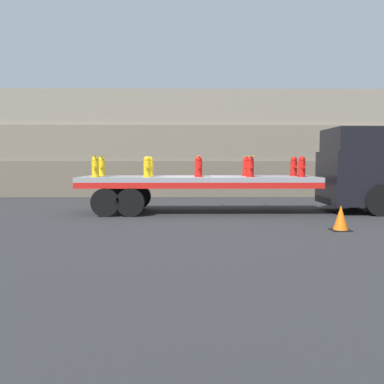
# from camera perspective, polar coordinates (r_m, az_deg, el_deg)

# --- Properties ---
(ground_plane) EXTENTS (120.00, 120.00, 0.00)m
(ground_plane) POSITION_cam_1_polar(r_m,az_deg,el_deg) (15.59, 0.85, -2.71)
(ground_plane) COLOR #2D2D30
(rock_cliff) EXTENTS (60.00, 3.30, 5.61)m
(rock_cliff) POSITION_cam_1_polar(r_m,az_deg,el_deg) (23.77, 0.33, 6.40)
(rock_cliff) COLOR #665B4C
(rock_cliff) RESTS_ON ground_plane
(truck_cab) EXTENTS (2.23, 2.62, 3.04)m
(truck_cab) POSITION_cam_1_polar(r_m,az_deg,el_deg) (16.67, 21.20, 2.70)
(truck_cab) COLOR black
(truck_cab) RESTS_ON ground_plane
(flatbed_trailer) EXTENTS (8.41, 2.65, 1.31)m
(flatbed_trailer) POSITION_cam_1_polar(r_m,az_deg,el_deg) (15.50, -1.41, 1.13)
(flatbed_trailer) COLOR gray
(flatbed_trailer) RESTS_ON ground_plane
(fire_hydrant_yellow_near_0) EXTENTS (0.30, 0.54, 0.73)m
(fire_hydrant_yellow_near_0) POSITION_cam_1_polar(r_m,az_deg,el_deg) (15.25, -12.77, 3.27)
(fire_hydrant_yellow_near_0) COLOR gold
(fire_hydrant_yellow_near_0) RESTS_ON flatbed_trailer
(fire_hydrant_yellow_far_0) EXTENTS (0.30, 0.54, 0.73)m
(fire_hydrant_yellow_far_0) POSITION_cam_1_polar(r_m,az_deg,el_deg) (16.35, -11.95, 3.33)
(fire_hydrant_yellow_far_0) COLOR gold
(fire_hydrant_yellow_far_0) RESTS_ON flatbed_trailer
(fire_hydrant_yellow_near_1) EXTENTS (0.30, 0.54, 0.73)m
(fire_hydrant_yellow_near_1) POSITION_cam_1_polar(r_m,az_deg,el_deg) (14.98, -6.01, 3.34)
(fire_hydrant_yellow_near_1) COLOR gold
(fire_hydrant_yellow_near_1) RESTS_ON flatbed_trailer
(fire_hydrant_yellow_far_1) EXTENTS (0.30, 0.54, 0.73)m
(fire_hydrant_yellow_far_1) POSITION_cam_1_polar(r_m,az_deg,el_deg) (16.10, -5.63, 3.39)
(fire_hydrant_yellow_far_1) COLOR gold
(fire_hydrant_yellow_far_1) RESTS_ON flatbed_trailer
(fire_hydrant_red_near_2) EXTENTS (0.30, 0.54, 0.73)m
(fire_hydrant_red_near_2) POSITION_cam_1_polar(r_m,az_deg,el_deg) (14.92, 0.91, 3.36)
(fire_hydrant_red_near_2) COLOR red
(fire_hydrant_red_near_2) RESTS_ON flatbed_trailer
(fire_hydrant_red_far_2) EXTENTS (0.30, 0.54, 0.73)m
(fire_hydrant_red_far_2) POSITION_cam_1_polar(r_m,az_deg,el_deg) (16.04, 0.80, 3.41)
(fire_hydrant_red_far_2) COLOR red
(fire_hydrant_red_far_2) RESTS_ON flatbed_trailer
(fire_hydrant_red_near_3) EXTENTS (0.30, 0.54, 0.73)m
(fire_hydrant_red_near_3) POSITION_cam_1_polar(r_m,az_deg,el_deg) (15.08, 7.79, 3.33)
(fire_hydrant_red_near_3) COLOR red
(fire_hydrant_red_near_3) RESTS_ON flatbed_trailer
(fire_hydrant_red_far_3) EXTENTS (0.30, 0.54, 0.73)m
(fire_hydrant_red_far_3) POSITION_cam_1_polar(r_m,az_deg,el_deg) (16.19, 7.20, 3.38)
(fire_hydrant_red_far_3) COLOR red
(fire_hydrant_red_far_3) RESTS_ON flatbed_trailer
(fire_hydrant_red_near_4) EXTENTS (0.30, 0.54, 0.73)m
(fire_hydrant_red_near_4) POSITION_cam_1_polar(r_m,az_deg,el_deg) (15.44, 14.42, 3.25)
(fire_hydrant_red_near_4) COLOR red
(fire_hydrant_red_near_4) RESTS_ON flatbed_trailer
(fire_hydrant_red_far_4) EXTENTS (0.30, 0.54, 0.73)m
(fire_hydrant_red_far_4) POSITION_cam_1_polar(r_m,az_deg,el_deg) (16.53, 13.41, 3.32)
(fire_hydrant_red_far_4) COLOR red
(fire_hydrant_red_far_4) RESTS_ON flatbed_trailer
(cargo_strap_rear) EXTENTS (0.05, 2.75, 0.01)m
(cargo_strap_rear) POSITION_cam_1_polar(r_m,az_deg,el_deg) (15.80, -12.37, 4.69)
(cargo_strap_rear) COLOR yellow
(cargo_strap_rear) RESTS_ON fire_hydrant_yellow_near_0
(cargo_strap_middle) EXTENTS (0.05, 2.75, 0.01)m
(cargo_strap_middle) POSITION_cam_1_polar(r_m,az_deg,el_deg) (15.48, 0.86, 4.80)
(cargo_strap_middle) COLOR yellow
(cargo_strap_middle) RESTS_ON fire_hydrant_red_near_2
(cargo_strap_front) EXTENTS (0.05, 2.75, 0.01)m
(cargo_strap_front) POSITION_cam_1_polar(r_m,az_deg,el_deg) (15.63, 7.50, 4.76)
(cargo_strap_front) COLOR yellow
(cargo_strap_front) RESTS_ON fire_hydrant_red_near_3
(traffic_cone) EXTENTS (0.51, 0.51, 0.68)m
(traffic_cone) POSITION_cam_1_polar(r_m,az_deg,el_deg) (12.13, 19.22, -3.31)
(traffic_cone) COLOR black
(traffic_cone) RESTS_ON ground_plane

